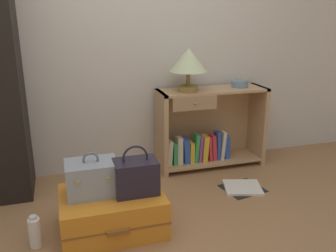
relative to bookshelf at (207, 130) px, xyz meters
The scene contains 9 objects.
back_wall 1.23m from the bookshelf, 163.01° to the left, with size 6.40×0.10×2.60m, color beige.
bookshelf is the anchor object (origin of this frame).
table_lamp 0.69m from the bookshelf, 168.55° to the right, with size 0.33×0.33×0.38m.
bowl 0.53m from the bookshelf, ahead, with size 0.15×0.15×0.06m, color slate.
suitcase_large 1.35m from the bookshelf, 140.89° to the right, with size 0.68×0.53×0.27m.
train_case 1.40m from the bookshelf, 145.00° to the right, with size 0.33×0.25×0.30m.
handbag 1.23m from the bookshelf, 134.94° to the right, with size 0.28×0.19×0.33m.
bottle 1.79m from the bookshelf, 149.67° to the right, with size 0.08×0.08×0.22m.
open_book_on_floor 0.66m from the bookshelf, 79.97° to the right, with size 0.37×0.35×0.02m.
Camera 1 is at (-0.56, -1.78, 1.43)m, focal length 39.36 mm.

